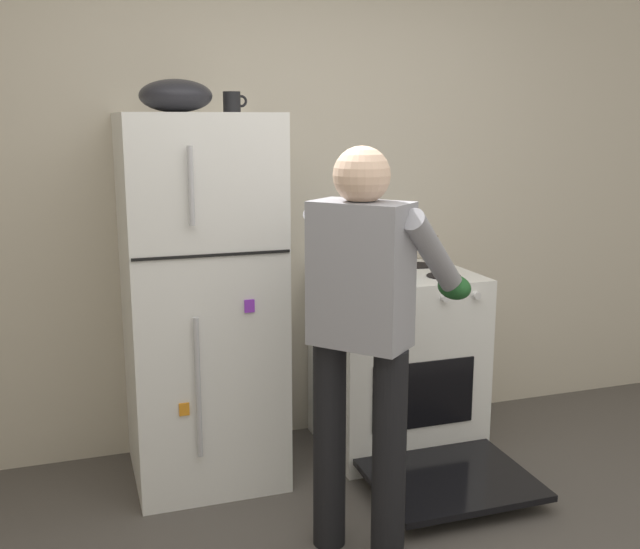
{
  "coord_description": "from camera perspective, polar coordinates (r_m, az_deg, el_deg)",
  "views": [
    {
      "loc": [
        -1.01,
        -1.82,
        1.69
      ],
      "look_at": [
        0.05,
        1.32,
        1.0
      ],
      "focal_mm": 41.98,
      "sensor_mm": 36.0,
      "label": 1
    }
  ],
  "objects": [
    {
      "name": "stove_range",
      "position": [
        3.92,
        5.93,
        -6.72
      ],
      "size": [
        0.76,
        1.23,
        0.93
      ],
      "color": "white",
      "rests_on": "ground"
    },
    {
      "name": "red_pot",
      "position": [
        3.69,
        4.05,
        0.66
      ],
      "size": [
        0.34,
        0.24,
        0.1
      ],
      "color": "#19479E",
      "rests_on": "stove_range"
    },
    {
      "name": "pepper_mill",
      "position": [
        4.11,
        8.64,
        1.96
      ],
      "size": [
        0.05,
        0.05,
        0.14
      ],
      "primitive_type": "cylinder",
      "color": "brown",
      "rests_on": "stove_range"
    },
    {
      "name": "person_cook",
      "position": [
        2.83,
        3.47,
        -3.2
      ],
      "size": [
        0.72,
        0.74,
        1.6
      ],
      "color": "black",
      "rests_on": "ground"
    },
    {
      "name": "kitchen_wall_back",
      "position": [
        3.92,
        -3.69,
        6.76
      ],
      "size": [
        6.0,
        0.1,
        2.7
      ],
      "primitive_type": "cube",
      "color": "beige",
      "rests_on": "ground"
    },
    {
      "name": "coffee_mug",
      "position": [
        3.52,
        -6.7,
        12.92
      ],
      "size": [
        0.11,
        0.08,
        0.1
      ],
      "color": "black",
      "rests_on": "refrigerator"
    },
    {
      "name": "mixing_bowl",
      "position": [
        3.43,
        -10.94,
        13.23
      ],
      "size": [
        0.32,
        0.32,
        0.14
      ],
      "primitive_type": "ellipsoid",
      "color": "black",
      "rests_on": "refrigerator"
    },
    {
      "name": "refrigerator",
      "position": [
        3.54,
        -9.07,
        -1.98
      ],
      "size": [
        0.68,
        0.72,
        1.72
      ],
      "color": "white",
      "rests_on": "ground"
    }
  ]
}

